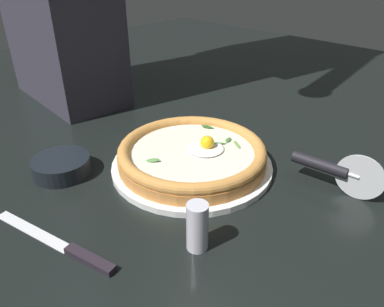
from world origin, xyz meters
The scene contains 7 objects.
ground_plane centered at (0.00, 0.00, -0.01)m, with size 2.40×2.40×0.03m, color black.
pizza_plate centered at (0.02, 0.03, 0.01)m, with size 0.32×0.32×0.01m, color white.
pizza centered at (0.02, 0.03, 0.03)m, with size 0.29×0.29×0.05m.
side_bowl centered at (0.21, -0.13, 0.02)m, with size 0.11×0.11×0.03m, color black.
pizza_cutter centered at (-0.10, 0.26, 0.04)m, with size 0.03×0.16×0.08m.
table_knife centered at (0.31, 0.06, 0.00)m, with size 0.07×0.24×0.01m.
pepper_shaker centered at (0.17, 0.19, 0.04)m, with size 0.03×0.03×0.08m, color silver.
Camera 1 is at (0.47, 0.47, 0.39)m, focal length 34.42 mm.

